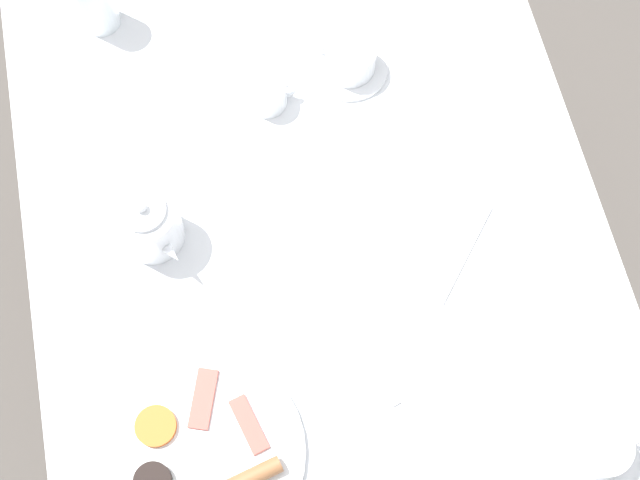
% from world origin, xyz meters
% --- Properties ---
extents(ground_plane, '(8.00, 8.00, 0.00)m').
position_xyz_m(ground_plane, '(0.00, 0.00, 0.00)').
color(ground_plane, '#4C4742').
extents(table, '(0.93, 1.18, 0.73)m').
position_xyz_m(table, '(0.00, 0.00, 0.67)').
color(table, silver).
rests_on(table, ground_plane).
extents(breakfast_plate, '(0.30, 0.30, 0.04)m').
position_xyz_m(breakfast_plate, '(-0.24, -0.29, 0.74)').
color(breakfast_plate, white).
rests_on(breakfast_plate, table).
extents(teapot_near, '(0.10, 0.18, 0.13)m').
position_xyz_m(teapot_near, '(-0.26, 0.07, 0.79)').
color(teapot_near, white).
rests_on(teapot_near, table).
extents(teacup_with_saucer_left, '(0.14, 0.13, 0.06)m').
position_xyz_m(teacup_with_saucer_left, '(0.32, -0.41, 0.76)').
color(teacup_with_saucer_left, white).
rests_on(teacup_with_saucer_left, table).
extents(teacup_with_saucer_right, '(0.13, 0.13, 0.06)m').
position_xyz_m(teacup_with_saucer_right, '(0.12, 0.31, 0.76)').
color(teacup_with_saucer_right, white).
rests_on(teacup_with_saucer_right, table).
extents(creamer_jug, '(0.09, 0.07, 0.05)m').
position_xyz_m(creamer_jug, '(-0.03, 0.28, 0.76)').
color(creamer_jug, white).
rests_on(creamer_jug, table).
extents(fork_by_plate, '(0.13, 0.15, 0.00)m').
position_xyz_m(fork_by_plate, '(0.22, -0.06, 0.74)').
color(fork_by_plate, silver).
rests_on(fork_by_plate, table).
extents(knife_by_plate, '(0.08, 0.22, 0.00)m').
position_xyz_m(knife_by_plate, '(0.03, -0.17, 0.74)').
color(knife_by_plate, silver).
rests_on(knife_by_plate, table).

